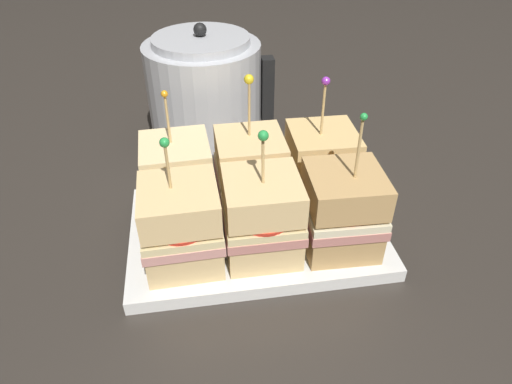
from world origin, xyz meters
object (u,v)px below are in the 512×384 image
sandwich_front_left (182,226)px  sandwich_front_center (261,217)px  serving_platter (256,231)px  sandwich_back_left (178,178)px  sandwich_back_right (321,166)px  kettle_steel (205,96)px  sandwich_front_right (342,211)px  sandwich_back_center (251,172)px

sandwich_front_left → sandwich_front_center: (0.09, 0.00, 0.00)m
serving_platter → sandwich_front_left: bearing=-153.1°
serving_platter → sandwich_back_left: sandwich_back_left is taller
sandwich_back_right → sandwich_front_center: bearing=-135.8°
kettle_steel → sandwich_front_right: bearing=-64.4°
sandwich_front_left → sandwich_back_left: 0.10m
sandwich_back_center → kettle_steel: 0.20m
sandwich_front_left → sandwich_back_center: sandwich_back_center is taller
sandwich_front_right → sandwich_back_left: size_ratio=1.05×
serving_platter → sandwich_back_center: 0.08m
sandwich_front_center → sandwich_back_center: sandwich_back_center is taller
sandwich_front_left → sandwich_back_right: bearing=26.8°
sandwich_front_center → kettle_steel: size_ratio=0.80×
serving_platter → sandwich_back_right: sandwich_back_right is taller
sandwich_front_left → sandwich_front_right: size_ratio=0.91×
serving_platter → sandwich_back_left: 0.12m
sandwich_back_center → kettle_steel: size_ratio=0.89×
sandwich_front_left → kettle_steel: (0.05, 0.29, 0.02)m
sandwich_front_center → sandwich_front_left: bearing=-179.3°
sandwich_front_right → sandwich_back_left: bearing=152.9°
sandwich_front_left → sandwich_back_center: 0.14m
sandwich_back_right → kettle_steel: bearing=125.7°
sandwich_back_right → kettle_steel: 0.25m
sandwich_back_center → kettle_steel: kettle_steel is taller
sandwich_back_right → kettle_steel: size_ratio=0.86×
sandwich_back_center → sandwich_back_right: (0.10, 0.00, -0.00)m
sandwich_front_center → sandwich_front_right: bearing=-1.7°
sandwich_back_left → sandwich_back_center: bearing=-0.3°
sandwich_front_right → kettle_steel: 0.33m
sandwich_back_center → sandwich_front_right: bearing=-45.9°
sandwich_front_left → kettle_steel: kettle_steel is taller
serving_platter → sandwich_back_center: size_ratio=1.75×
sandwich_front_center → sandwich_front_right: size_ratio=0.92×
sandwich_front_right → kettle_steel: size_ratio=0.87×
sandwich_front_right → sandwich_back_right: size_ratio=1.01×
serving_platter → sandwich_front_right: size_ratio=1.79×
sandwich_front_left → sandwich_back_center: size_ratio=0.89×
serving_platter → sandwich_back_center: sandwich_back_center is taller
sandwich_front_right → sandwich_back_center: 0.14m
serving_platter → sandwich_front_left: size_ratio=1.95×
sandwich_front_center → sandwich_back_left: 0.13m
serving_platter → sandwich_back_center: bearing=88.4°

